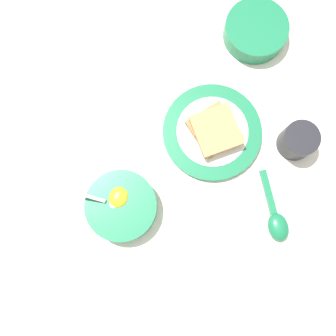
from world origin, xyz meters
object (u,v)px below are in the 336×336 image
soup_spoon (276,220)px  congee_bowl (256,31)px  toast_plate (212,132)px  toast_sandwich (215,130)px  drinking_cup (298,141)px  egg_bowl (121,206)px

soup_spoon → congee_bowl: (0.42, 0.00, 0.01)m
toast_plate → soup_spoon: (-0.20, -0.12, 0.00)m
toast_sandwich → toast_plate: bearing=68.2°
toast_plate → soup_spoon: soup_spoon is taller
congee_bowl → soup_spoon: bearing=-179.6°
congee_bowl → drinking_cup: size_ratio=1.89×
egg_bowl → drinking_cup: egg_bowl is taller
egg_bowl → drinking_cup: (0.11, -0.38, 0.01)m
toast_plate → egg_bowl: bearing=126.2°
egg_bowl → soup_spoon: 0.32m
toast_plate → toast_sandwich: 0.02m
soup_spoon → drinking_cup: size_ratio=2.08×
toast_plate → toast_sandwich: toast_sandwich is taller
toast_sandwich → egg_bowl: bearing=125.4°
toast_sandwich → drinking_cup: bearing=-101.7°
toast_sandwich → soup_spoon: (-0.20, -0.11, -0.02)m
toast_sandwich → drinking_cup: (-0.04, -0.17, 0.00)m
egg_bowl → toast_plate: egg_bowl is taller
soup_spoon → toast_plate: bearing=30.5°
toast_sandwich → congee_bowl: size_ratio=0.89×
soup_spoon → drinking_cup: 0.17m
soup_spoon → congee_bowl: bearing=0.4°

